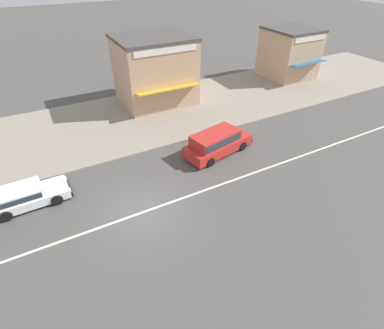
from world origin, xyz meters
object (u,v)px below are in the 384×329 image
(minivan_red_0, at_px, (217,142))
(shopfront_corner_warung, at_px, (155,70))
(hatchback_white_1, at_px, (26,195))
(shopfront_mid_block, at_px, (289,53))

(minivan_red_0, bearing_deg, shopfront_corner_warung, 91.70)
(hatchback_white_1, height_order, shopfront_mid_block, shopfront_mid_block)
(shopfront_corner_warung, xyz_separation_m, shopfront_mid_block, (14.40, -0.56, -0.32))
(shopfront_mid_block, bearing_deg, minivan_red_0, -147.53)
(shopfront_corner_warung, bearing_deg, hatchback_white_1, -140.87)
(minivan_red_0, height_order, shopfront_mid_block, shopfront_mid_block)
(hatchback_white_1, distance_m, shopfront_corner_warung, 14.52)
(shopfront_corner_warung, bearing_deg, minivan_red_0, -88.30)
(shopfront_corner_warung, height_order, shopfront_mid_block, shopfront_corner_warung)
(hatchback_white_1, bearing_deg, shopfront_corner_warung, 39.13)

